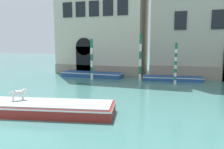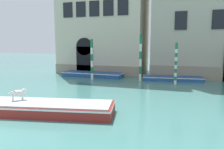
% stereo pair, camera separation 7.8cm
% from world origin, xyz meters
% --- Properties ---
extents(boat_foreground, '(8.09, 3.55, 0.63)m').
position_xyz_m(boat_foreground, '(1.96, 3.60, 0.34)').
color(boat_foreground, maroon).
rests_on(boat_foreground, ground_plane).
extents(dog_on_deck, '(0.69, 0.75, 0.62)m').
position_xyz_m(dog_on_deck, '(0.70, 3.60, 1.04)').
color(dog_on_deck, silver).
rests_on(dog_on_deck, boat_foreground).
extents(boat_moored_near_palazzo, '(6.78, 2.03, 0.48)m').
position_xyz_m(boat_moored_near_palazzo, '(-0.48, 16.31, 0.25)').
color(boat_moored_near_palazzo, '#234C8C').
rests_on(boat_moored_near_palazzo, ground_plane).
extents(boat_moored_far, '(5.89, 2.32, 0.40)m').
position_xyz_m(boat_moored_far, '(8.07, 16.44, 0.21)').
color(boat_moored_far, '#234C8C').
rests_on(boat_moored_far, ground_plane).
extents(mooring_pole_0, '(0.26, 0.26, 4.10)m').
position_xyz_m(mooring_pole_0, '(0.28, 14.43, 2.07)').
color(mooring_pole_0, white).
rests_on(mooring_pole_0, ground_plane).
extents(mooring_pole_2, '(0.25, 0.25, 4.56)m').
position_xyz_m(mooring_pole_2, '(5.09, 15.10, 2.30)').
color(mooring_pole_2, white).
rests_on(mooring_pole_2, ground_plane).
extents(mooring_pole_3, '(0.24, 0.24, 3.74)m').
position_xyz_m(mooring_pole_3, '(8.41, 14.49, 1.89)').
color(mooring_pole_3, white).
rests_on(mooring_pole_3, ground_plane).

